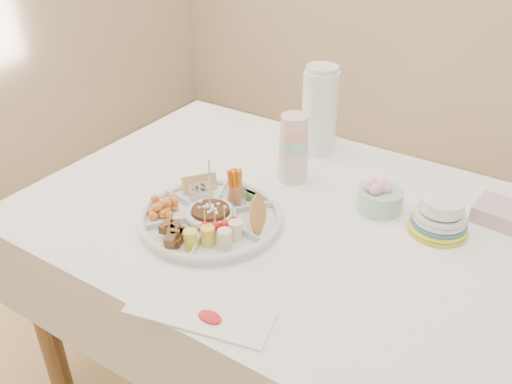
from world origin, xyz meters
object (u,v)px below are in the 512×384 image
Objects in this scene: party_tray at (211,216)px; plate_stack at (440,215)px; thermos at (320,109)px; dining_table at (294,316)px.

plate_stack reaches higher than party_tray.
plate_stack is (0.48, -0.24, -0.10)m from thermos.
thermos reaches higher than party_tray.
dining_table is 0.67m from thermos.
party_tray is 2.43× the size of plate_stack.
party_tray is at bearing -94.56° from thermos.
plate_stack is (0.34, 0.14, 0.43)m from dining_table.
dining_table is at bearing -157.94° from plate_stack.
thermos is (-0.14, 0.38, 0.53)m from dining_table.
party_tray is 0.60m from plate_stack.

